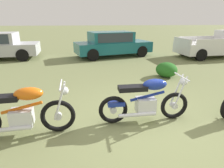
% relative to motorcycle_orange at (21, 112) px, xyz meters
% --- Properties ---
extents(ground_plane, '(120.00, 120.00, 0.00)m').
position_rel_motorcycle_orange_xyz_m(ground_plane, '(2.53, 0.20, -0.49)').
color(ground_plane, olive).
extents(motorcycle_orange, '(2.04, 0.64, 1.02)m').
position_rel_motorcycle_orange_xyz_m(motorcycle_orange, '(0.00, 0.00, 0.00)').
color(motorcycle_orange, black).
rests_on(motorcycle_orange, ground).
extents(motorcycle_blue, '(2.00, 0.64, 1.02)m').
position_rel_motorcycle_orange_xyz_m(motorcycle_blue, '(2.48, 0.28, -0.00)').
color(motorcycle_blue, black).
rests_on(motorcycle_blue, ground).
extents(car_teal, '(4.66, 2.80, 1.43)m').
position_rel_motorcycle_orange_xyz_m(car_teal, '(2.60, 7.94, 0.31)').
color(car_teal, '#19606B').
rests_on(car_teal, ground).
extents(shrub_low, '(0.81, 0.83, 0.57)m').
position_rel_motorcycle_orange_xyz_m(shrub_low, '(4.22, 3.50, -0.21)').
color(shrub_low, '#23621E').
rests_on(shrub_low, ground).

